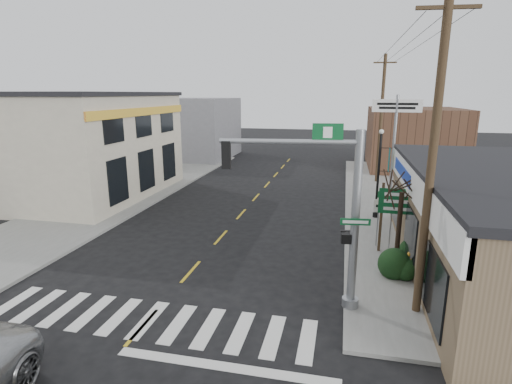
% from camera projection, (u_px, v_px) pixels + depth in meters
% --- Properties ---
extents(ground, '(140.00, 140.00, 0.00)m').
position_uv_depth(ground, '(142.00, 327.00, 12.18)').
color(ground, black).
rests_on(ground, ground).
extents(sidewalk_right, '(6.00, 38.00, 0.13)m').
position_uv_depth(sidewalk_right, '(399.00, 218.00, 22.58)').
color(sidewalk_right, slate).
rests_on(sidewalk_right, ground).
extents(sidewalk_left, '(6.00, 38.00, 0.13)m').
position_uv_depth(sidewalk_left, '(113.00, 200.00, 26.38)').
color(sidewalk_left, slate).
rests_on(sidewalk_left, ground).
extents(center_line, '(0.12, 56.00, 0.01)m').
position_uv_depth(center_line, '(221.00, 237.00, 19.76)').
color(center_line, gold).
rests_on(center_line, ground).
extents(crosswalk, '(11.00, 2.20, 0.01)m').
position_uv_depth(crosswalk, '(148.00, 320.00, 12.56)').
color(crosswalk, silver).
rests_on(crosswalk, ground).
extents(left_building, '(12.00, 12.00, 6.80)m').
position_uv_depth(left_building, '(65.00, 146.00, 27.36)').
color(left_building, '#B4AD96').
rests_on(left_building, ground).
extents(bldg_distant_right, '(8.00, 10.00, 5.60)m').
position_uv_depth(bldg_distant_right, '(413.00, 139.00, 37.39)').
color(bldg_distant_right, '#513525').
rests_on(bldg_distant_right, ground).
extents(bldg_distant_left, '(9.00, 10.00, 6.40)m').
position_uv_depth(bldg_distant_left, '(190.00, 128.00, 44.04)').
color(bldg_distant_left, slate).
rests_on(bldg_distant_left, ground).
extents(traffic_signal_pole, '(4.69, 0.37, 5.94)m').
position_uv_depth(traffic_signal_pole, '(333.00, 201.00, 12.43)').
color(traffic_signal_pole, gray).
rests_on(traffic_signal_pole, sidewalk_right).
extents(guide_sign, '(1.77, 0.14, 3.09)m').
position_uv_depth(guide_sign, '(399.00, 209.00, 17.10)').
color(guide_sign, '#40301E').
rests_on(guide_sign, sidewalk_right).
extents(fire_hydrant, '(0.24, 0.24, 0.77)m').
position_uv_depth(fire_hydrant, '(410.00, 260.00, 15.70)').
color(fire_hydrant, orange).
rests_on(fire_hydrant, sidewalk_right).
extents(ped_crossing_sign, '(1.05, 0.07, 2.70)m').
position_uv_depth(ped_crossing_sign, '(392.00, 209.00, 17.60)').
color(ped_crossing_sign, gray).
rests_on(ped_crossing_sign, sidewalk_right).
extents(lamp_post, '(0.64, 0.50, 4.93)m').
position_uv_depth(lamp_post, '(380.00, 167.00, 21.86)').
color(lamp_post, black).
rests_on(lamp_post, sidewalk_right).
extents(dance_center_sign, '(3.16, 0.20, 6.72)m').
position_uv_depth(dance_center_sign, '(396.00, 120.00, 26.53)').
color(dance_center_sign, gray).
rests_on(dance_center_sign, sidewalk_right).
extents(bare_tree, '(2.28, 2.28, 4.57)m').
position_uv_depth(bare_tree, '(403.00, 178.00, 15.46)').
color(bare_tree, black).
rests_on(bare_tree, sidewalk_right).
extents(shrub_front, '(1.24, 1.24, 0.93)m').
position_uv_depth(shrub_front, '(394.00, 264.00, 15.23)').
color(shrub_front, '#203A14').
rests_on(shrub_front, sidewalk_right).
extents(shrub_back, '(0.96, 0.96, 0.72)m').
position_uv_depth(shrub_back, '(411.00, 250.00, 16.85)').
color(shrub_back, black).
rests_on(shrub_back, sidewalk_right).
extents(utility_pole_near, '(1.68, 0.25, 9.69)m').
position_uv_depth(utility_pole_near, '(432.00, 158.00, 11.69)').
color(utility_pole_near, '#473225').
rests_on(utility_pole_near, sidewalk_right).
extents(utility_pole_far, '(1.68, 0.25, 9.65)m').
position_uv_depth(utility_pole_far, '(381.00, 118.00, 30.56)').
color(utility_pole_far, '#483A24').
rests_on(utility_pole_far, sidewalk_right).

